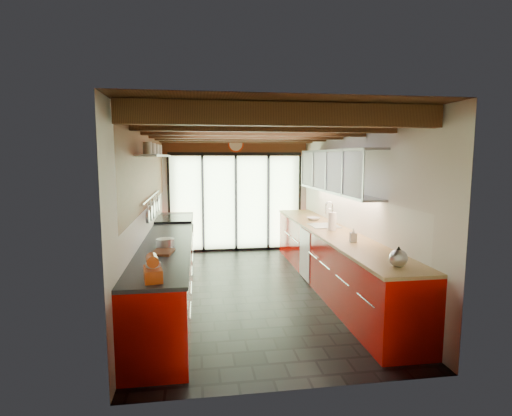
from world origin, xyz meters
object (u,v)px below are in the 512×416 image
object	(u,v)px
soap_bottle	(353,235)
bowl	(313,219)
stand_mixer	(153,270)
paper_towel	(332,222)
kettle	(398,257)

from	to	relation	value
soap_bottle	bowl	xyz separation A→B (m)	(0.00, 1.89, -0.07)
stand_mixer	paper_towel	distance (m)	3.38
kettle	soap_bottle	xyz separation A→B (m)	(0.00, 1.25, -0.00)
kettle	bowl	bearing A→B (deg)	90.00
paper_towel	soap_bottle	xyz separation A→B (m)	(0.00, -0.87, -0.05)
soap_bottle	kettle	bearing A→B (deg)	-90.00
stand_mixer	soap_bottle	bearing A→B (deg)	28.18
stand_mixer	paper_towel	world-z (taller)	paper_towel
paper_towel	bowl	size ratio (longest dim) A/B	1.48
soap_bottle	bowl	distance (m)	1.90
kettle	soap_bottle	distance (m)	1.25
paper_towel	bowl	distance (m)	1.03
kettle	bowl	xyz separation A→B (m)	(0.00, 3.14, -0.07)
kettle	soap_bottle	bearing A→B (deg)	90.00
paper_towel	stand_mixer	bearing A→B (deg)	-138.73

